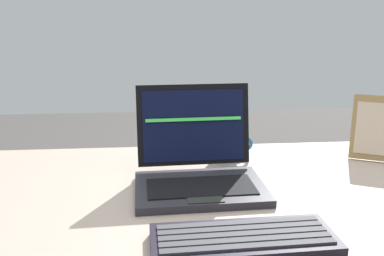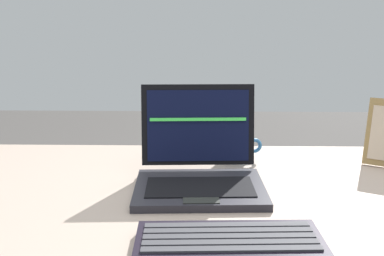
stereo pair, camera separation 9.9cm
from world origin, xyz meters
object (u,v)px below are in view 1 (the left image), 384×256
external_keyboard (243,240)px  photo_frame (373,128)px  laptop_front (198,168)px  coffee_mug (228,146)px

external_keyboard → photo_frame: bearing=43.6°
laptop_front → external_keyboard: size_ratio=0.92×
external_keyboard → photo_frame: size_ratio=1.85×
external_keyboard → coffee_mug: 0.49m
laptop_front → photo_frame: bearing=17.1°
photo_frame → external_keyboard: bearing=-136.4°
coffee_mug → external_keyboard: bearing=-96.1°
photo_frame → coffee_mug: size_ratio=1.63×
laptop_front → coffee_mug: bearing=61.3°
external_keyboard → coffee_mug: size_ratio=3.02×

